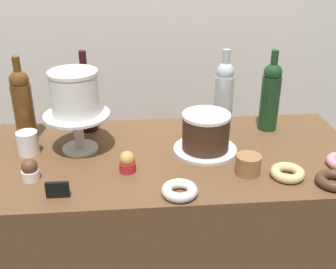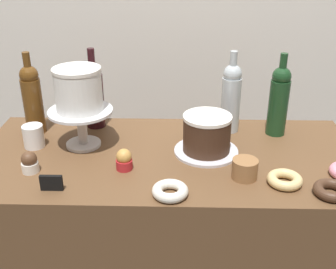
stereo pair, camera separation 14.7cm
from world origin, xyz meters
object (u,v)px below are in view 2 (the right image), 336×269
at_px(wine_bottle_green, 279,99).
at_px(coffee_cup_ceramic, 34,136).
at_px(wine_bottle_amber, 32,98).
at_px(cookie_stack, 245,169).
at_px(wine_bottle_clear, 231,97).
at_px(white_layer_cake, 78,89).
at_px(donut_glazed, 285,180).
at_px(cupcake_chocolate, 30,162).
at_px(price_sign_chalkboard, 51,183).
at_px(donut_sugar, 170,191).
at_px(donut_chocolate, 332,190).
at_px(cake_stand_pedestal, 81,121).
at_px(chocolate_round_cake, 207,133).
at_px(cupcake_caramel, 124,160).
at_px(wine_bottle_dark_red, 94,93).

xyz_separation_m(wine_bottle_green, coffee_cup_ceramic, (-0.92, -0.14, -0.10)).
xyz_separation_m(wine_bottle_amber, cookie_stack, (0.79, -0.33, -0.11)).
bearing_deg(wine_bottle_clear, white_layer_cake, -164.81).
relative_size(wine_bottle_clear, donut_glazed, 2.91).
relative_size(white_layer_cake, cupcake_chocolate, 2.30).
bearing_deg(donut_glazed, coffee_cup_ceramic, 164.84).
height_order(wine_bottle_green, cupcake_chocolate, wine_bottle_green).
xyz_separation_m(price_sign_chalkboard, coffee_cup_ceramic, (-0.15, 0.29, 0.02)).
bearing_deg(price_sign_chalkboard, wine_bottle_amber, 113.00).
bearing_deg(price_sign_chalkboard, donut_sugar, -3.10).
relative_size(white_layer_cake, wine_bottle_green, 0.53).
distance_m(donut_chocolate, cookie_stack, 0.27).
bearing_deg(coffee_cup_ceramic, cake_stand_pedestal, 4.09).
distance_m(chocolate_round_cake, wine_bottle_green, 0.34).
bearing_deg(cake_stand_pedestal, cookie_stack, -20.64).
distance_m(wine_bottle_clear, cupcake_caramel, 0.52).
bearing_deg(wine_bottle_green, coffee_cup_ceramic, -171.44).
distance_m(cupcake_chocolate, price_sign_chalkboard, 0.15).
bearing_deg(chocolate_round_cake, wine_bottle_amber, 166.57).
bearing_deg(cake_stand_pedestal, cupcake_caramel, -44.12).
bearing_deg(cupcake_chocolate, wine_bottle_amber, 103.72).
bearing_deg(donut_chocolate, cupcake_caramel, 167.93).
distance_m(cake_stand_pedestal, cupcake_caramel, 0.25).
xyz_separation_m(wine_bottle_green, cookie_stack, (-0.17, -0.34, -0.11)).
height_order(cupcake_caramel, price_sign_chalkboard, cupcake_caramel).
height_order(wine_bottle_amber, donut_chocolate, wine_bottle_amber).
distance_m(wine_bottle_amber, cookie_stack, 0.86).
xyz_separation_m(cake_stand_pedestal, coffee_cup_ceramic, (-0.18, -0.01, -0.06)).
bearing_deg(cake_stand_pedestal, white_layer_cake, 0.00).
distance_m(white_layer_cake, donut_sugar, 0.51).
relative_size(cake_stand_pedestal, donut_chocolate, 2.10).
bearing_deg(wine_bottle_amber, cupcake_chocolate, -76.28).
bearing_deg(donut_sugar, wine_bottle_amber, 141.07).
relative_size(cake_stand_pedestal, wine_bottle_clear, 0.72).
relative_size(cupcake_chocolate, donut_glazed, 0.66).
xyz_separation_m(cake_stand_pedestal, wine_bottle_dark_red, (0.02, 0.18, 0.05)).
distance_m(white_layer_cake, wine_bottle_amber, 0.26).
distance_m(wine_bottle_dark_red, donut_glazed, 0.81).
distance_m(white_layer_cake, coffee_cup_ceramic, 0.26).
xyz_separation_m(wine_bottle_amber, wine_bottle_clear, (0.78, 0.04, 0.00)).
bearing_deg(wine_bottle_dark_red, coffee_cup_ceramic, -135.88).
height_order(donut_sugar, cookie_stack, cookie_stack).
bearing_deg(chocolate_round_cake, coffee_cup_ceramic, 177.26).
height_order(cupcake_caramel, cookie_stack, cupcake_caramel).
distance_m(price_sign_chalkboard, coffee_cup_ceramic, 0.33).
height_order(wine_bottle_dark_red, price_sign_chalkboard, wine_bottle_dark_red).
bearing_deg(donut_sugar, cupcake_chocolate, 164.65).
bearing_deg(cupcake_caramel, coffee_cup_ceramic, 156.27).
distance_m(wine_bottle_green, cupcake_caramel, 0.65).
xyz_separation_m(cake_stand_pedestal, donut_glazed, (0.70, -0.25, -0.08)).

